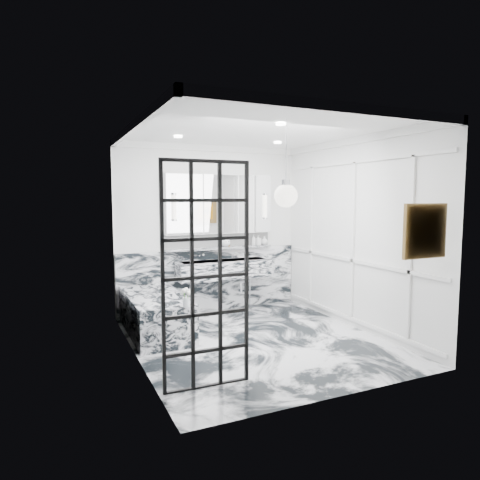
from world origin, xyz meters
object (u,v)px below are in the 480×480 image
trough_sink (224,269)px  bathtub (155,314)px  mirror_cabinet (220,204)px  crittall_door (206,277)px

trough_sink → bathtub: size_ratio=0.97×
mirror_cabinet → bathtub: (-1.32, -0.83, -1.54)m
crittall_door → mirror_cabinet: bearing=67.1°
crittall_door → mirror_cabinet: size_ratio=1.20×
bathtub → trough_sink: bearing=26.5°
crittall_door → bathtub: size_ratio=1.38×
trough_sink → mirror_cabinet: (-0.00, 0.17, 1.09)m
trough_sink → bathtub: trough_sink is taller
mirror_cabinet → crittall_door: bearing=-114.2°
mirror_cabinet → trough_sink: bearing=-90.0°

